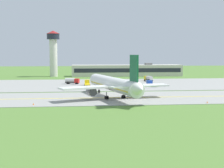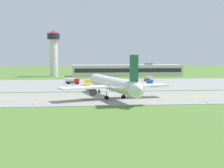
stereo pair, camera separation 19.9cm
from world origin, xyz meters
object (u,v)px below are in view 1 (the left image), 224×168
service_truck_baggage (149,78)px  control_tower (53,49)px  service_truck_fuel (151,83)px  airplane_lead (113,84)px  service_truck_catering (72,81)px  service_truck_pushback (87,83)px

service_truck_baggage → control_tower: bearing=141.5°
service_truck_baggage → service_truck_fuel: bearing=-100.1°
airplane_lead → service_truck_catering: 46.67m
service_truck_catering → service_truck_fuel: bearing=-21.0°
service_truck_fuel → control_tower: control_tower is taller
service_truck_fuel → service_truck_catering: bearing=159.0°
control_tower → airplane_lead: bearing=-74.9°
airplane_lead → service_truck_baggage: 59.22m
service_truck_catering → airplane_lead: bearing=-73.7°
service_truck_baggage → service_truck_fuel: 22.47m
control_tower → service_truck_baggage: bearing=-38.5°
airplane_lead → service_truck_pushback: airplane_lead is taller
airplane_lead → service_truck_fuel: airplane_lead is taller
service_truck_catering → service_truck_pushback: size_ratio=0.99×
airplane_lead → service_truck_pushback: 37.33m
service_truck_baggage → service_truck_catering: 36.98m
airplane_lead → control_tower: size_ratio=1.49×
service_truck_baggage → service_truck_fuel: service_truck_baggage is taller
airplane_lead → service_truck_baggage: airplane_lead is taller
service_truck_fuel → airplane_lead: bearing=-119.7°
service_truck_catering → control_tower: (-11.90, 47.83, 14.35)m
service_truck_fuel → control_tower: (-43.54, 59.95, 14.70)m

